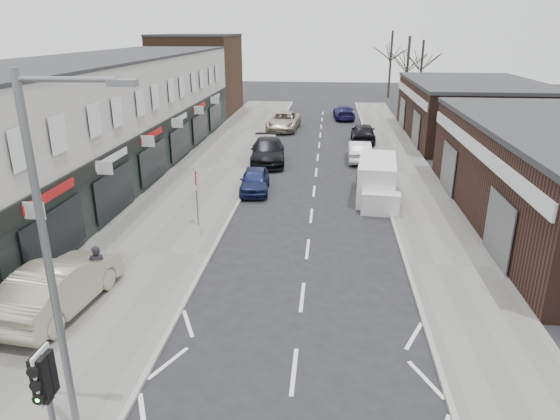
% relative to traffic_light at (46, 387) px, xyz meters
% --- Properties ---
extents(pavement_left, '(5.50, 64.00, 0.12)m').
position_rel_traffic_light_xyz_m(pavement_left, '(-2.35, 24.02, -2.35)').
color(pavement_left, slate).
rests_on(pavement_left, ground).
extents(pavement_right, '(3.50, 64.00, 0.12)m').
position_rel_traffic_light_xyz_m(pavement_right, '(10.15, 24.02, -2.35)').
color(pavement_right, slate).
rests_on(pavement_right, ground).
extents(shop_terrace_left, '(8.00, 41.00, 7.10)m').
position_rel_traffic_light_xyz_m(shop_terrace_left, '(-9.10, 21.52, 1.14)').
color(shop_terrace_left, beige).
rests_on(shop_terrace_left, ground).
extents(brick_block_far, '(8.00, 10.00, 8.00)m').
position_rel_traffic_light_xyz_m(brick_block_far, '(-9.10, 47.02, 1.59)').
color(brick_block_far, '#432C1C').
rests_on(brick_block_far, ground).
extents(right_unit_far, '(10.00, 16.00, 4.50)m').
position_rel_traffic_light_xyz_m(right_unit_far, '(16.90, 36.02, -0.16)').
color(right_unit_far, '#321D16').
rests_on(right_unit_far, ground).
extents(tree_far_a, '(3.60, 3.60, 8.00)m').
position_rel_traffic_light_xyz_m(tree_far_a, '(13.40, 50.02, -2.41)').
color(tree_far_a, '#382D26').
rests_on(tree_far_a, ground).
extents(tree_far_b, '(3.60, 3.60, 7.50)m').
position_rel_traffic_light_xyz_m(tree_far_b, '(15.90, 56.02, -2.41)').
color(tree_far_b, '#382D26').
rests_on(tree_far_b, ground).
extents(tree_far_c, '(3.60, 3.60, 8.50)m').
position_rel_traffic_light_xyz_m(tree_far_c, '(12.90, 62.02, -2.41)').
color(tree_far_c, '#382D26').
rests_on(tree_far_c, ground).
extents(traffic_light, '(0.28, 0.60, 3.10)m').
position_rel_traffic_light_xyz_m(traffic_light, '(0.00, 0.00, 0.00)').
color(traffic_light, slate).
rests_on(traffic_light, pavement_left).
extents(street_lamp, '(2.23, 0.22, 8.00)m').
position_rel_traffic_light_xyz_m(street_lamp, '(-0.13, 1.22, 2.20)').
color(street_lamp, slate).
rests_on(street_lamp, pavement_left).
extents(warning_sign, '(0.12, 0.80, 2.70)m').
position_rel_traffic_light_xyz_m(warning_sign, '(-0.76, 14.02, -0.21)').
color(warning_sign, slate).
rests_on(warning_sign, pavement_left).
extents(white_van, '(2.36, 5.63, 2.13)m').
position_rel_traffic_light_xyz_m(white_van, '(7.80, 19.08, -1.41)').
color(white_van, white).
rests_on(white_van, ground).
extents(sedan_on_pavement, '(2.29, 5.27, 1.68)m').
position_rel_traffic_light_xyz_m(sedan_on_pavement, '(-3.33, 6.29, -1.45)').
color(sedan_on_pavement, '#A79F86').
rests_on(sedan_on_pavement, pavement_left).
extents(pedestrian, '(0.71, 0.58, 1.67)m').
position_rel_traffic_light_xyz_m(pedestrian, '(-2.67, 7.63, -1.46)').
color(pedestrian, black).
rests_on(pedestrian, pavement_left).
extents(parked_car_left_a, '(1.88, 4.03, 1.34)m').
position_rel_traffic_light_xyz_m(parked_car_left_a, '(1.05, 19.61, -1.75)').
color(parked_car_left_a, '#151C44').
rests_on(parked_car_left_a, ground).
extents(parked_car_left_b, '(2.83, 5.79, 1.62)m').
position_rel_traffic_light_xyz_m(parked_car_left_b, '(1.00, 26.11, -1.60)').
color(parked_car_left_b, black).
rests_on(parked_car_left_b, ground).
extents(parked_car_left_c, '(2.96, 5.83, 1.58)m').
position_rel_traffic_light_xyz_m(parked_car_left_c, '(1.00, 38.02, -1.63)').
color(parked_car_left_c, '#AEA38B').
rests_on(parked_car_left_c, ground).
extents(parked_car_right_a, '(1.50, 4.28, 1.41)m').
position_rel_traffic_light_xyz_m(parked_car_right_a, '(7.29, 27.28, -1.71)').
color(parked_car_right_a, silver).
rests_on(parked_car_right_a, ground).
extents(parked_car_right_b, '(1.97, 4.74, 1.60)m').
position_rel_traffic_light_xyz_m(parked_car_right_b, '(7.90, 33.26, -1.61)').
color(parked_car_right_b, black).
rests_on(parked_car_right_b, ground).
extents(parked_car_right_c, '(2.29, 4.94, 1.40)m').
position_rel_traffic_light_xyz_m(parked_car_right_c, '(6.60, 44.46, -1.72)').
color(parked_car_right_c, '#181645').
rests_on(parked_car_right_c, ground).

